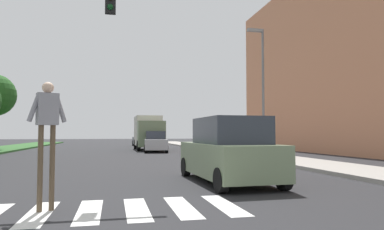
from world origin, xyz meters
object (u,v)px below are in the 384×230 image
Objects in this scene: sedan_midblock at (155,142)px; truck_box_delivery at (148,132)px; street_lamp_right at (262,80)px; suv_crossing at (228,152)px; sedan_distant at (141,139)px; pedestrian_performer at (47,124)px.

truck_box_delivery is at bearing 92.87° from sedan_midblock.
suv_crossing is at bearing -119.86° from street_lamp_right.
sedan_midblock is (-0.08, 18.18, -0.15)m from suv_crossing.
sedan_distant is at bearing 89.35° from truck_box_delivery.
suv_crossing is (-5.01, -8.73, -3.66)m from street_lamp_right.
suv_crossing is 22.05m from truck_box_delivery.
pedestrian_performer is 0.58× the size of sedan_midblock.
sedan_midblock is (4.61, 21.17, -0.88)m from pedestrian_performer.
pedestrian_performer is 0.58× the size of sedan_distant.
truck_box_delivery is at bearing 90.72° from suv_crossing.
sedan_distant reaches higher than sedan_midblock.
pedestrian_performer is 5.61m from suv_crossing.
pedestrian_performer is 25.42m from truck_box_delivery.
suv_crossing is 18.18m from sedan_midblock.
street_lamp_right reaches higher than sedan_midblock.
pedestrian_performer is (-9.70, -11.73, -2.93)m from street_lamp_right.
sedan_distant is 9.89m from truck_box_delivery.
truck_box_delivery is (-0.11, -9.86, 0.83)m from sedan_distant.
pedestrian_performer reaches higher than sedan_midblock.
street_lamp_right is 11.39m from sedan_midblock.
suv_crossing is (4.69, 2.99, -0.73)m from pedestrian_performer.
suv_crossing is at bearing -89.70° from sedan_distant.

